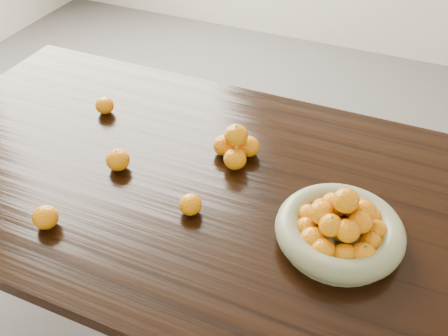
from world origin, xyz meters
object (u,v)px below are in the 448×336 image
at_px(dining_table, 225,208).
at_px(orange_pyramid, 236,146).
at_px(loose_orange_0, 118,160).
at_px(fruit_bowl, 340,228).

xyz_separation_m(dining_table, orange_pyramid, (-0.02, 0.12, 0.13)).
relative_size(orange_pyramid, loose_orange_0, 2.01).
bearing_deg(loose_orange_0, orange_pyramid, 31.17).
height_order(dining_table, orange_pyramid, orange_pyramid).
relative_size(fruit_bowl, orange_pyramid, 2.28).
height_order(orange_pyramid, loose_orange_0, orange_pyramid).
relative_size(dining_table, orange_pyramid, 14.69).
bearing_deg(orange_pyramid, fruit_bowl, -29.30).
relative_size(fruit_bowl, loose_orange_0, 4.59).
height_order(fruit_bowl, orange_pyramid, fruit_bowl).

